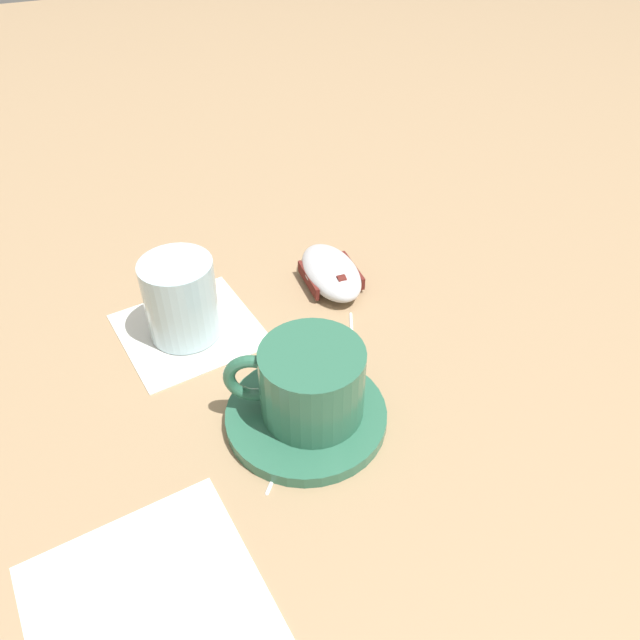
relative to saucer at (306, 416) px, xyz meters
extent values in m
plane|color=#9E7F5B|center=(0.02, -0.05, -0.01)|extent=(3.00, 3.00, 0.00)
cylinder|color=#2D664C|center=(0.00, 0.00, 0.00)|extent=(0.14, 0.14, 0.01)
cylinder|color=#2D664C|center=(-0.01, 0.00, 0.04)|extent=(0.09, 0.09, 0.06)
torus|color=#2D664C|center=(0.04, -0.02, 0.04)|extent=(0.05, 0.03, 0.05)
ellipsoid|color=silver|center=(-0.09, -0.17, 0.01)|extent=(0.06, 0.10, 0.03)
cylinder|color=#591E19|center=(-0.09, -0.14, 0.02)|extent=(0.01, 0.01, 0.01)
cube|color=#591E19|center=(-0.12, -0.17, 0.01)|extent=(0.01, 0.06, 0.01)
cube|color=#591E19|center=(-0.07, -0.17, 0.01)|extent=(0.01, 0.06, 0.01)
cylinder|color=white|center=(-0.09, -0.10, 0.00)|extent=(0.02, 0.04, 0.00)
cylinder|color=white|center=(-0.06, -0.06, 0.00)|extent=(0.03, 0.03, 0.00)
cylinder|color=white|center=(-0.04, -0.03, 0.00)|extent=(0.02, 0.03, 0.00)
cylinder|color=white|center=(-0.01, -0.01, 0.00)|extent=(0.04, 0.02, 0.00)
cylinder|color=white|center=(0.02, 0.01, 0.00)|extent=(0.03, 0.03, 0.00)
cylinder|color=white|center=(0.04, 0.04, 0.00)|extent=(0.03, 0.03, 0.00)
sphere|color=white|center=(-0.09, -0.11, 0.00)|extent=(0.00, 0.00, 0.00)
sphere|color=white|center=(-0.08, -0.08, 0.00)|extent=(0.00, 0.00, 0.00)
sphere|color=white|center=(-0.05, -0.05, 0.00)|extent=(0.00, 0.00, 0.00)
sphere|color=white|center=(-0.03, -0.02, 0.00)|extent=(0.00, 0.00, 0.00)
sphere|color=white|center=(0.00, 0.00, 0.00)|extent=(0.00, 0.00, 0.00)
sphere|color=white|center=(0.03, 0.03, 0.00)|extent=(0.00, 0.00, 0.00)
sphere|color=white|center=(0.05, 0.06, 0.00)|extent=(0.00, 0.00, 0.00)
cube|color=silver|center=(0.06, -0.15, 0.00)|extent=(0.15, 0.15, 0.00)
cylinder|color=silver|center=(0.07, -0.15, 0.04)|extent=(0.07, 0.07, 0.08)
cube|color=white|center=(0.15, 0.11, 0.00)|extent=(0.17, 0.17, 0.00)
camera|label=1|loc=(0.12, 0.33, 0.40)|focal=35.00mm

